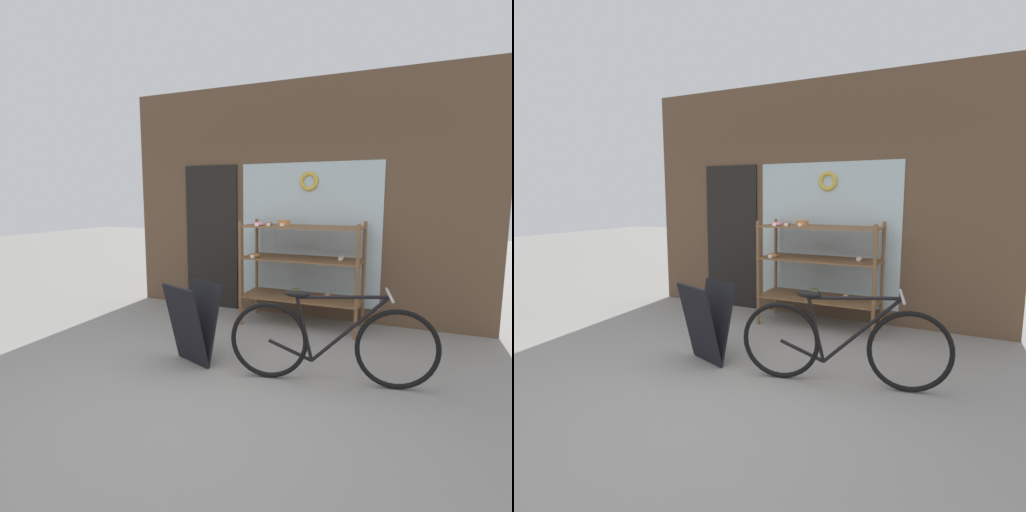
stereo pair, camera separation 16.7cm
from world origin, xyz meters
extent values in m
plane|color=gray|center=(0.00, 0.00, 0.00)|extent=(30.00, 30.00, 0.00)
cube|color=brown|center=(0.00, 2.58, 1.58)|extent=(5.03, 0.08, 3.17)
cube|color=silver|center=(0.20, 2.53, 1.15)|extent=(1.92, 0.02, 1.90)
cube|color=black|center=(-1.28, 2.52, 1.05)|extent=(0.84, 0.03, 2.10)
torus|color=gold|center=(0.20, 2.51, 1.85)|extent=(0.26, 0.06, 0.26)
cylinder|color=brown|center=(-0.51, 1.87, 0.67)|extent=(0.04, 0.04, 1.35)
cylinder|color=brown|center=(0.96, 1.87, 0.67)|extent=(0.04, 0.04, 1.35)
cylinder|color=brown|center=(-0.51, 2.41, 0.67)|extent=(0.04, 0.04, 1.35)
cylinder|color=brown|center=(0.96, 2.41, 0.67)|extent=(0.04, 0.04, 1.35)
cube|color=brown|center=(0.23, 2.14, 0.37)|extent=(1.51, 0.59, 0.02)
cube|color=brown|center=(0.23, 2.14, 0.87)|extent=(1.51, 0.59, 0.02)
cube|color=brown|center=(0.23, 2.14, 1.28)|extent=(1.51, 0.59, 0.02)
ellipsoid|color=brown|center=(-0.16, 2.00, 1.31)|extent=(0.08, 0.06, 0.05)
cube|color=white|center=(-0.16, 1.96, 1.30)|extent=(0.05, 0.00, 0.04)
ellipsoid|color=beige|center=(0.71, 2.18, 0.90)|extent=(0.07, 0.06, 0.05)
cube|color=white|center=(0.71, 2.13, 0.90)|extent=(0.05, 0.00, 0.04)
torus|color=#B27A42|center=(-0.36, 2.00, 0.90)|extent=(0.14, 0.14, 0.04)
cube|color=white|center=(-0.36, 1.92, 0.90)|extent=(0.05, 0.00, 0.04)
torus|color=pink|center=(-0.29, 1.97, 1.31)|extent=(0.14, 0.14, 0.05)
cube|color=white|center=(-0.29, 1.89, 1.30)|extent=(0.05, 0.00, 0.04)
cylinder|color=#7A995B|center=(0.16, 2.14, 0.43)|extent=(0.12, 0.12, 0.10)
cube|color=white|center=(0.16, 2.07, 0.40)|extent=(0.05, 0.00, 0.04)
cylinder|color=#C67F42|center=(0.00, 2.10, 1.32)|extent=(0.16, 0.16, 0.07)
cube|color=white|center=(0.00, 2.01, 1.30)|extent=(0.05, 0.00, 0.04)
ellipsoid|color=tan|center=(0.54, 2.26, 0.40)|extent=(0.07, 0.06, 0.05)
cube|color=white|center=(0.54, 2.22, 0.40)|extent=(0.05, 0.00, 0.04)
torus|color=black|center=(0.38, 0.56, 0.35)|extent=(0.70, 0.18, 0.71)
torus|color=black|center=(1.47, 0.77, 0.35)|extent=(0.70, 0.18, 0.71)
cylinder|color=black|center=(1.08, 0.69, 0.50)|extent=(0.65, 0.16, 0.64)
cylinder|color=black|center=(1.01, 0.68, 0.79)|extent=(0.77, 0.18, 0.07)
cylinder|color=black|center=(0.70, 0.62, 0.48)|extent=(0.17, 0.06, 0.58)
cylinder|color=black|center=(0.58, 0.59, 0.27)|extent=(0.40, 0.11, 0.19)
ellipsoid|color=black|center=(0.63, 0.60, 0.80)|extent=(0.23, 0.13, 0.06)
cylinder|color=#B2B2B7|center=(1.39, 0.75, 0.83)|extent=(0.11, 0.46, 0.02)
cube|color=black|center=(-0.46, 0.50, 0.41)|extent=(0.51, 0.36, 0.80)
cube|color=black|center=(-0.40, 0.66, 0.41)|extent=(0.51, 0.36, 0.80)
camera|label=1|loc=(1.61, -2.69, 1.64)|focal=28.00mm
camera|label=2|loc=(1.77, -2.62, 1.64)|focal=28.00mm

